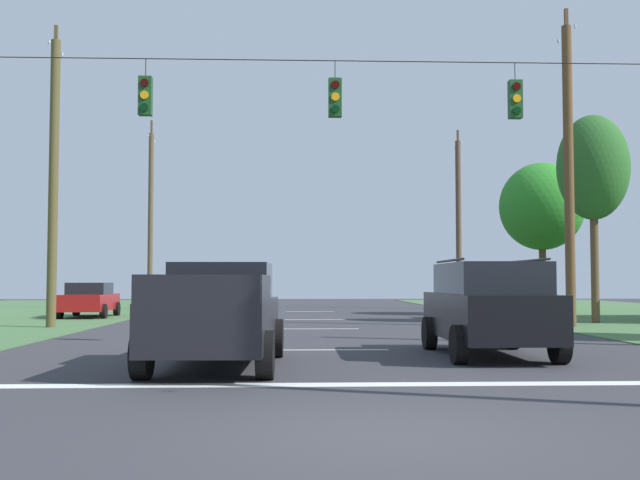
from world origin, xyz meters
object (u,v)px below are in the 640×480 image
at_px(distant_car_oncoming, 90,299).
at_px(utility_pole_mid_left, 53,179).
at_px(distant_car_far_parked, 491,300).
at_px(utility_pole_mid_right, 569,172).
at_px(suv_black, 488,306).
at_px(utility_pole_far_left, 151,218).
at_px(utility_pole_far_right, 459,222).
at_px(distant_car_crossing_white, 203,298).
at_px(pickup_truck, 218,315).
at_px(tree_roadside_far_right, 542,207).
at_px(overhead_signal_span, 331,177).
at_px(tree_roadside_left, 593,169).

xyz_separation_m(distant_car_oncoming, utility_pole_mid_left, (0.59, -7.32, 4.29)).
distance_m(distant_car_far_parked, utility_pole_mid_right, 8.04).
bearing_deg(suv_black, utility_pole_mid_right, 61.13).
distance_m(utility_pole_mid_left, utility_pole_far_left, 17.05).
bearing_deg(utility_pole_far_right, distant_car_crossing_white, -151.02).
bearing_deg(distant_car_far_parked, utility_pole_mid_right, -80.71).
height_order(pickup_truck, suv_black, suv_black).
distance_m(suv_black, utility_pole_mid_left, 16.54).
height_order(distant_car_far_parked, utility_pole_far_right, utility_pole_far_right).
height_order(pickup_truck, distant_car_oncoming, pickup_truck).
relative_size(utility_pole_mid_right, utility_pole_far_left, 1.04).
bearing_deg(utility_pole_mid_right, distant_car_far_parked, 99.29).
bearing_deg(tree_roadside_far_right, utility_pole_far_left, 156.71).
relative_size(utility_pole_mid_left, utility_pole_far_left, 0.98).
bearing_deg(utility_pole_far_right, distant_car_far_parked, -95.60).
xyz_separation_m(pickup_truck, distant_car_crossing_white, (-2.71, 21.51, -0.18)).
distance_m(overhead_signal_span, distant_car_crossing_white, 18.41).
bearing_deg(pickup_truck, tree_roadside_far_right, 57.79).
height_order(pickup_truck, tree_roadside_far_right, tree_roadside_far_right).
xyz_separation_m(distant_car_crossing_white, utility_pole_mid_right, (13.68, -9.96, 4.57)).
bearing_deg(distant_car_oncoming, utility_pole_far_left, 85.07).
distance_m(distant_car_crossing_white, distant_car_far_parked, 13.07).
distance_m(distant_car_crossing_white, tree_roadside_left, 17.96).
distance_m(distant_car_crossing_white, utility_pole_mid_right, 17.52).
bearing_deg(overhead_signal_span, utility_pole_far_left, 109.54).
bearing_deg(utility_pole_far_left, overhead_signal_span, -70.46).
distance_m(utility_pole_far_left, tree_roadside_far_right, 21.27).
distance_m(pickup_truck, utility_pole_mid_right, 16.52).
bearing_deg(distant_car_crossing_white, utility_pole_far_right, 28.98).
distance_m(utility_pole_far_right, utility_pole_far_left, 17.49).
xyz_separation_m(suv_black, utility_pole_mid_right, (5.39, 9.78, 4.30)).
distance_m(utility_pole_mid_right, utility_pole_far_left, 24.76).
height_order(utility_pole_far_right, utility_pole_mid_left, utility_pole_mid_left).
relative_size(distant_car_crossing_white, utility_pole_mid_right, 0.40).
relative_size(utility_pole_far_right, utility_pole_far_left, 0.96).
distance_m(utility_pole_mid_right, tree_roadside_far_right, 9.35).
distance_m(suv_black, distant_car_crossing_white, 21.40).
height_order(pickup_truck, distant_car_far_parked, pickup_truck).
xyz_separation_m(utility_pole_far_right, tree_roadside_far_right, (2.04, -8.42, 0.07)).
height_order(utility_pole_far_right, utility_pole_far_left, utility_pole_far_left).
relative_size(utility_pole_far_left, tree_roadside_left, 1.35).
height_order(utility_pole_far_right, tree_roadside_left, utility_pole_far_right).
relative_size(utility_pole_mid_left, tree_roadside_far_right, 1.47).
relative_size(suv_black, tree_roadside_far_right, 0.68).
relative_size(distant_car_oncoming, utility_pole_far_right, 0.42).
xyz_separation_m(utility_pole_far_right, tree_roadside_left, (1.82, -15.09, 0.88)).
bearing_deg(tree_roadside_far_right, distant_car_far_parked, -140.33).
distance_m(suv_black, utility_pole_mid_right, 11.96).
relative_size(suv_black, tree_roadside_left, 0.61).
relative_size(distant_car_oncoming, distant_car_far_parked, 0.99).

